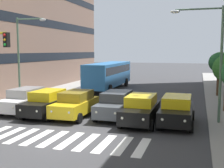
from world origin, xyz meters
TOP-DOWN VIEW (x-y plane):
  - ground_plane at (0.00, 0.00)m, footprint 180.00×180.00m
  - building_right_block_0 at (14.97, -19.30)m, footprint 10.29×24.43m
  - crosswalk_markings at (-0.00, 0.00)m, footprint 8.55×2.80m
  - car_0 at (-5.25, -4.57)m, footprint 2.02×4.44m
  - car_1 at (-3.14, -4.29)m, footprint 2.02×4.44m
  - car_2 at (-1.31, -5.30)m, footprint 2.02×4.44m
  - car_3 at (1.33, -4.72)m, footprint 2.02×4.44m
  - car_4 at (3.34, -4.53)m, footprint 2.02×4.44m
  - car_5 at (5.39, -5.09)m, footprint 2.02×4.44m
  - bus_behind_traffic at (3.34, -18.57)m, footprint 2.78×10.50m
  - street_lamp_left at (-7.14, -5.30)m, footprint 3.06×0.28m
  - street_lamp_right at (7.23, -7.79)m, footprint 2.67×0.28m
  - street_tree_2 at (-8.16, -16.25)m, footprint 1.82×1.82m
  - street_tree_3 at (-8.75, -23.35)m, footprint 2.23×2.23m

SIDE VIEW (x-z plane):
  - ground_plane at x=0.00m, z-range 0.00..0.00m
  - crosswalk_markings at x=0.00m, z-range 0.00..0.01m
  - car_0 at x=-5.25m, z-range 0.03..1.75m
  - car_1 at x=-3.14m, z-range 0.03..1.75m
  - car_2 at x=-1.31m, z-range 0.03..1.75m
  - car_3 at x=1.33m, z-range 0.03..1.75m
  - car_4 at x=3.34m, z-range 0.03..1.75m
  - car_5 at x=5.39m, z-range 0.03..1.75m
  - bus_behind_traffic at x=3.34m, z-range 0.36..3.36m
  - street_tree_3 at x=-8.75m, z-range 1.06..5.13m
  - street_tree_2 at x=-8.16m, z-range 1.23..5.28m
  - street_lamp_right at x=7.23m, z-range 0.91..7.80m
  - street_lamp_left at x=-7.14m, z-range 0.95..7.76m
  - building_right_block_0 at x=14.97m, z-range 0.00..18.45m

